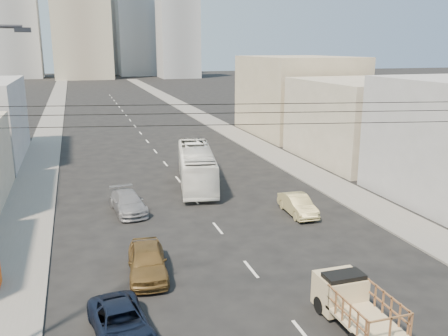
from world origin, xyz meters
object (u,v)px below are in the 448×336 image
city_bus (196,166)px  sedan_brown (147,261)px  navy_pickup (121,323)px  flatbed_pickup (354,301)px  sedan_tan (298,205)px  sedan_grey (128,202)px

city_bus → sedan_brown: size_ratio=2.42×
navy_pickup → flatbed_pickup: bearing=-19.0°
sedan_brown → sedan_tan: 12.68m
city_bus → sedan_tan: (4.82, -9.17, -0.89)m
navy_pickup → sedan_brown: sedan_brown is taller
city_bus → sedan_grey: (-6.23, -5.23, -0.87)m
flatbed_pickup → navy_pickup: flatbed_pickup is taller
sedan_brown → sedan_tan: size_ratio=1.13×
city_bus → sedan_brown: city_bus is taller
navy_pickup → sedan_tan: 16.95m
flatbed_pickup → sedan_brown: size_ratio=0.94×
flatbed_pickup → city_bus: 22.07m
navy_pickup → sedan_grey: (1.91, 14.86, 0.07)m
navy_pickup → sedan_grey: bearing=75.6°
sedan_brown → navy_pickup: bearing=-104.3°
navy_pickup → sedan_grey: size_ratio=0.94×
flatbed_pickup → city_bus: size_ratio=0.39×
flatbed_pickup → sedan_grey: 18.33m
flatbed_pickup → sedan_brown: (-7.43, 6.93, -0.30)m
flatbed_pickup → sedan_tan: flatbed_pickup is taller
navy_pickup → city_bus: bearing=60.9°
city_bus → sedan_grey: size_ratio=2.34×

